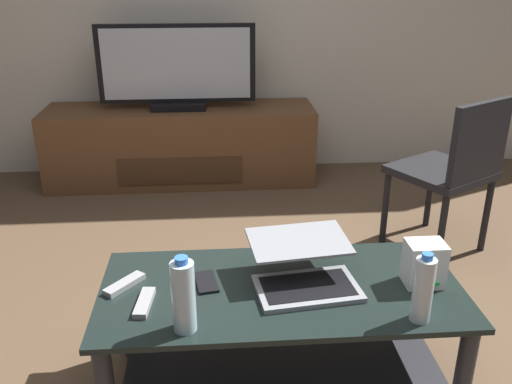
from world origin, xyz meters
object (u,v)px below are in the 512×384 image
Objects in this scene: water_bottle_far at (423,289)px; tv_remote at (144,303)px; media_cabinet at (181,145)px; coffee_table at (281,320)px; soundbar_remote at (125,284)px; cell_phone at (206,282)px; television at (177,69)px; laptop at (304,269)px; dining_chair at (454,167)px; water_bottle_near at (184,296)px; router_box at (424,263)px.

tv_remote is at bearing 170.52° from water_bottle_far.
coffee_table is at bearing -78.18° from media_cabinet.
cell_phone is at bearing 39.56° from soundbar_remote.
television reaches higher than coffee_table.
laptop is 2.43× the size of soundbar_remote.
soundbar_remote reaches higher than cell_phone.
dining_chair reaches higher than media_cabinet.
laptop is (0.54, -2.16, 0.23)m from media_cabinet.
water_bottle_near is (-0.32, -0.21, 0.26)m from coffee_table.
dining_chair reaches higher than tv_remote.
router_box reaches higher than coffee_table.
television is at bearing 104.06° from laptop.
media_cabinet is at bearing 95.79° from tv_remote.
laptop reaches higher than cell_phone.
media_cabinet is at bearing 85.55° from cell_phone.
tv_remote is (-0.01, -2.23, -0.36)m from television.
tv_remote is at bearing -16.07° from soundbar_remote.
television reaches higher than media_cabinet.
media_cabinet is 13.43× the size of cell_phone.
media_cabinet is 2.15m from cell_phone.
cell_phone is at bearing -84.76° from media_cabinet.
television is 4.48× the size of water_bottle_far.
router_box is (0.95, -2.19, 0.25)m from media_cabinet.
dining_chair is 1.82m from soundbar_remote.
cell_phone is at bearing -143.95° from dining_chair.
router_box reaches higher than tv_remote.
router_box reaches higher than laptop.
dining_chair is at bearing 26.36° from cell_phone.
tv_remote reaches higher than cell_phone.
water_bottle_far is at bearing -0.69° from water_bottle_near.
cell_phone is (0.20, -2.14, 0.18)m from media_cabinet.
soundbar_remote is at bearing 170.21° from cell_phone.
router_box is 0.99× the size of soundbar_remote.
water_bottle_near is 0.35m from soundbar_remote.
dining_chair is 6.20× the size of cell_phone.
media_cabinet is 1.92m from dining_chair.
media_cabinet is at bearing 140.90° from dining_chair.
dining_chair is 5.43× the size of tv_remote.
dining_chair is at bearing -38.59° from television.
router_box reaches higher than cell_phone.
soundbar_remote is (-0.62, 0.03, -0.05)m from laptop.
coffee_table is 0.53m from water_bottle_far.
laptop reaches higher than media_cabinet.
coffee_table is at bearing 178.40° from router_box.
tv_remote is at bearing -90.14° from television.
water_bottle_far reaches higher than soundbar_remote.
soundbar_remote is at bearing -149.19° from dining_chair.
cell_phone is at bearing 175.66° from laptop.
water_bottle_near is (0.13, -2.39, 0.29)m from media_cabinet.
television reaches higher than dining_chair.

